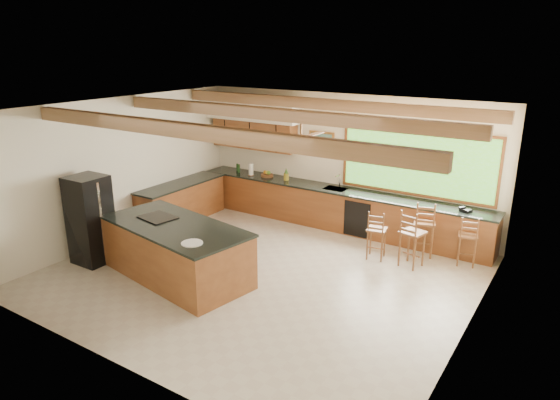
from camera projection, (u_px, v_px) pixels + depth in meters
The scene contains 9 objects.
ground at pixel (262, 274), 9.16m from camera, with size 7.20×7.20×0.00m, color #BBB09B.
room_shell at pixel (273, 148), 9.11m from camera, with size 7.27×6.54×3.02m.
counter_run at pixel (295, 206), 11.46m from camera, with size 7.12×3.10×1.22m.
island at pixel (176, 251), 8.92m from camera, with size 3.06×1.82×1.02m.
refrigerator at pixel (90, 220), 9.44m from camera, with size 0.68×0.65×1.70m.
bar_stool_a at pixel (376, 231), 9.62m from camera, with size 0.42×0.42×1.00m.
bar_stool_b at pixel (412, 234), 9.24m from camera, with size 0.48×0.48×1.12m.
bar_stool_c at pixel (468, 237), 9.34m from camera, with size 0.43×0.43×0.99m.
bar_stool_d at pixel (424, 224), 9.73m from camera, with size 0.51×0.51×1.14m.
Camera 1 is at (4.80, -6.81, 4.06)m, focal length 32.00 mm.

